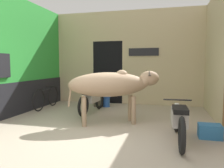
# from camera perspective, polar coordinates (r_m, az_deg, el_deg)

# --- Properties ---
(ground_plane) EXTENTS (30.00, 30.00, 0.00)m
(ground_plane) POSITION_cam_1_polar(r_m,az_deg,el_deg) (4.47, -6.47, -14.29)
(ground_plane) COLOR tan
(wall_left_shopfront) EXTENTS (0.25, 4.11, 3.46)m
(wall_left_shopfront) POSITION_cam_1_polar(r_m,az_deg,el_deg) (7.39, -21.80, 6.24)
(wall_left_shopfront) COLOR green
(wall_left_shopfront) RESTS_ON ground_plane
(wall_back_with_doorway) EXTENTS (5.49, 0.93, 3.46)m
(wall_back_with_doorway) POSITION_cam_1_polar(r_m,az_deg,el_deg) (8.49, 2.27, 5.45)
(wall_back_with_doorway) COLOR #C6B289
(wall_back_with_doorway) RESTS_ON ground_plane
(wall_right_with_door) EXTENTS (0.22, 4.11, 3.46)m
(wall_right_with_door) POSITION_cam_1_polar(r_m,az_deg,el_deg) (6.09, 27.02, 6.66)
(wall_right_with_door) COLOR #C6B289
(wall_right_with_door) RESTS_ON ground_plane
(cow) EXTENTS (2.30, 1.38, 1.36)m
(cow) POSITION_cam_1_polar(r_m,az_deg,el_deg) (5.44, 0.09, -0.20)
(cow) COLOR tan
(cow) RESTS_ON ground_plane
(motorcycle_near) EXTENTS (0.58, 1.87, 0.75)m
(motorcycle_near) POSITION_cam_1_polar(r_m,az_deg,el_deg) (4.45, 17.07, -8.91)
(motorcycle_near) COLOR black
(motorcycle_near) RESTS_ON ground_plane
(motorcycle_far) EXTENTS (0.58, 1.83, 0.74)m
(motorcycle_far) POSITION_cam_1_polar(r_m,az_deg,el_deg) (6.78, -5.23, -3.97)
(motorcycle_far) COLOR black
(motorcycle_far) RESTS_ON ground_plane
(bicycle) EXTENTS (0.44, 1.70, 0.73)m
(bicycle) POSITION_cam_1_polar(r_m,az_deg,el_deg) (7.72, -16.74, -3.42)
(bicycle) COLOR black
(bicycle) RESTS_ON ground_plane
(shopkeeper_seated) EXTENTS (0.41, 0.34, 1.15)m
(shopkeeper_seated) POSITION_cam_1_polar(r_m,az_deg,el_deg) (7.76, -3.34, -1.43)
(shopkeeper_seated) COLOR brown
(shopkeeper_seated) RESTS_ON ground_plane
(plastic_stool) EXTENTS (0.34, 0.34, 0.39)m
(plastic_stool) POSITION_cam_1_polar(r_m,az_deg,el_deg) (7.69, -1.47, -4.42)
(plastic_stool) COLOR #2856B2
(plastic_stool) RESTS_ON ground_plane
(crate) EXTENTS (0.44, 0.32, 0.28)m
(crate) POSITION_cam_1_polar(r_m,az_deg,el_deg) (4.92, 24.19, -11.18)
(crate) COLOR teal
(crate) RESTS_ON ground_plane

